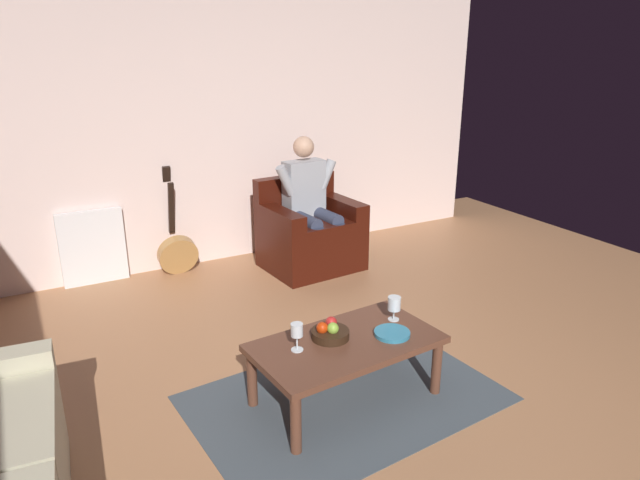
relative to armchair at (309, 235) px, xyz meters
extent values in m
plane|color=#AC774F|center=(0.67, 2.54, -0.32)|extent=(7.54, 7.54, 0.00)
cube|color=beige|center=(0.67, -0.64, 1.01)|extent=(5.96, 0.06, 2.66)
cube|color=#424C53|center=(0.81, 2.01, -0.31)|extent=(1.88, 1.34, 0.01)
cube|color=#371008|center=(0.00, 0.03, -0.12)|extent=(0.88, 0.77, 0.39)
cube|color=#371008|center=(-0.01, 0.09, 0.12)|extent=(0.56, 0.62, 0.10)
cube|color=#371008|center=(-0.34, 0.00, 0.19)|extent=(0.21, 0.71, 0.24)
cube|color=#371008|center=(0.33, 0.06, 0.19)|extent=(0.21, 0.71, 0.24)
cube|color=#371008|center=(0.02, -0.26, 0.30)|extent=(0.84, 0.19, 0.45)
cube|color=#A0A4AB|center=(0.01, -0.09, 0.43)|extent=(0.39, 0.21, 0.52)
sphere|color=tan|center=(0.01, -0.09, 0.82)|extent=(0.19, 0.19, 0.19)
cylinder|color=#343A4F|center=(-0.12, 0.10, 0.19)|extent=(0.16, 0.41, 0.13)
cylinder|color=#343A4F|center=(-0.14, 0.30, -0.07)|extent=(0.13, 0.13, 0.49)
cylinder|color=#A0A4AB|center=(-0.21, -0.06, 0.55)|extent=(0.21, 0.11, 0.29)
cylinder|color=#343A4F|center=(0.10, 0.12, 0.19)|extent=(0.16, 0.41, 0.13)
cylinder|color=#343A4F|center=(0.09, 0.32, -0.07)|extent=(0.13, 0.13, 0.49)
cylinder|color=#A0A4AB|center=(0.22, -0.02, 0.55)|extent=(0.21, 0.11, 0.29)
cube|color=brown|center=(0.81, 2.01, 0.06)|extent=(1.13, 0.68, 0.04)
cylinder|color=brown|center=(0.30, 2.22, -0.14)|extent=(0.06, 0.06, 0.35)
cylinder|color=brown|center=(1.29, 2.30, -0.14)|extent=(0.06, 0.06, 0.35)
cylinder|color=brown|center=(0.34, 1.73, -0.14)|extent=(0.06, 0.06, 0.35)
cylinder|color=brown|center=(1.32, 1.81, -0.14)|extent=(0.06, 0.06, 0.35)
cylinder|color=#AA7C43|center=(1.14, -0.43, -0.13)|extent=(0.36, 0.18, 0.37)
cylinder|color=black|center=(1.14, -0.37, -0.11)|extent=(0.10, 0.03, 0.10)
cube|color=black|center=(1.14, -0.52, 0.29)|extent=(0.05, 0.14, 0.50)
cube|color=black|center=(1.14, -0.60, 0.59)|extent=(0.07, 0.06, 0.14)
cube|color=white|center=(1.85, -0.57, 0.02)|extent=(0.55, 0.06, 0.66)
cylinder|color=silver|center=(0.42, 1.93, 0.08)|extent=(0.07, 0.07, 0.01)
cylinder|color=silver|center=(0.42, 1.93, 0.11)|extent=(0.01, 0.01, 0.06)
cylinder|color=silver|center=(0.42, 1.93, 0.19)|extent=(0.08, 0.08, 0.09)
cylinder|color=#590C19|center=(0.42, 1.93, 0.17)|extent=(0.07, 0.07, 0.03)
cylinder|color=silver|center=(1.11, 1.97, 0.08)|extent=(0.07, 0.07, 0.01)
cylinder|color=silver|center=(1.11, 1.97, 0.13)|extent=(0.01, 0.01, 0.08)
cylinder|color=silver|center=(1.11, 1.97, 0.21)|extent=(0.07, 0.07, 0.07)
cylinder|color=#590C19|center=(1.11, 1.97, 0.18)|extent=(0.06, 0.06, 0.03)
cylinder|color=black|center=(0.88, 1.94, 0.10)|extent=(0.22, 0.22, 0.05)
sphere|color=red|center=(0.93, 1.93, 0.15)|extent=(0.07, 0.07, 0.07)
sphere|color=#84AF39|center=(0.87, 1.96, 0.15)|extent=(0.07, 0.07, 0.07)
sphere|color=red|center=(0.84, 1.89, 0.15)|extent=(0.07, 0.07, 0.07)
cylinder|color=teal|center=(0.54, 2.09, 0.09)|extent=(0.21, 0.21, 0.02)
camera|label=1|loc=(2.37, 4.54, 1.72)|focal=32.27mm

